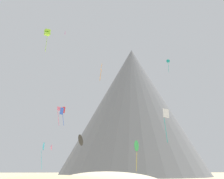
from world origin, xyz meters
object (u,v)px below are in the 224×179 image
(kite_rainbow_low, at_px, (60,109))
(kite_green_low, at_px, (137,146))
(kite_orange_mid, at_px, (101,68))
(kite_lime_high, at_px, (47,33))
(kite_white_low, at_px, (166,117))
(kite_cyan_low, at_px, (43,147))
(kite_black_low, at_px, (81,140))
(rock_massif, at_px, (139,119))
(kite_pink_low, at_px, (51,147))
(kite_blue_low, at_px, (62,111))
(kite_teal_high, at_px, (168,61))
(kite_magenta_high, at_px, (65,33))
(kite_red_mid, at_px, (63,112))

(kite_rainbow_low, bearing_deg, kite_green_low, 147.52)
(kite_orange_mid, distance_m, kite_lime_high, 15.57)
(kite_green_low, relative_size, kite_white_low, 1.22)
(kite_rainbow_low, bearing_deg, kite_cyan_low, -135.41)
(kite_black_low, xyz_separation_m, kite_lime_high, (-8.35, 5.92, 24.78))
(rock_massif, height_order, kite_pink_low, rock_massif)
(kite_blue_low, bearing_deg, rock_massif, -108.05)
(kite_rainbow_low, relative_size, kite_teal_high, 0.98)
(kite_rainbow_low, distance_m, kite_black_low, 7.49)
(kite_pink_low, xyz_separation_m, kite_rainbow_low, (4.11, -27.96, 5.51))
(kite_black_low, height_order, kite_magenta_high, kite_magenta_high)
(kite_pink_low, height_order, kite_white_low, kite_white_low)
(kite_pink_low, height_order, kite_green_low, kite_pink_low)
(kite_blue_low, bearing_deg, kite_cyan_low, -68.48)
(kite_green_low, relative_size, kite_rainbow_low, 1.79)
(kite_pink_low, distance_m, kite_white_low, 44.91)
(kite_pink_low, relative_size, kite_red_mid, 0.40)
(kite_white_low, distance_m, kite_magenta_high, 48.69)
(kite_black_low, bearing_deg, rock_massif, -45.88)
(kite_white_low, bearing_deg, kite_black_low, 2.97)
(kite_white_low, distance_m, kite_red_mid, 26.97)
(kite_green_low, relative_size, kite_lime_high, 1.25)
(kite_cyan_low, relative_size, kite_green_low, 0.91)
(kite_lime_high, bearing_deg, kite_teal_high, 3.99)
(kite_cyan_low, distance_m, kite_black_low, 17.80)
(kite_green_low, height_order, kite_rainbow_low, kite_rainbow_low)
(kite_lime_high, bearing_deg, rock_massif, 29.50)
(kite_lime_high, bearing_deg, kite_magenta_high, 53.99)
(kite_cyan_low, height_order, kite_teal_high, kite_teal_high)
(kite_white_low, distance_m, kite_orange_mid, 20.73)
(kite_blue_low, xyz_separation_m, kite_black_low, (3.59, 4.49, -4.71))
(kite_magenta_high, bearing_deg, rock_massif, 176.96)
(kite_orange_mid, distance_m, kite_black_low, 16.33)
(rock_massif, xyz_separation_m, kite_pink_low, (-29.30, -20.74, -11.99))
(kite_teal_high, bearing_deg, kite_orange_mid, -81.39)
(kite_teal_high, height_order, kite_magenta_high, kite_magenta_high)
(kite_rainbow_low, bearing_deg, kite_lime_high, -115.08)
(kite_teal_high, bearing_deg, kite_pink_low, -132.51)
(kite_blue_low, distance_m, kite_teal_high, 47.57)
(kite_black_low, relative_size, kite_teal_high, 0.58)
(kite_pink_low, bearing_deg, kite_green_low, 35.53)
(kite_white_low, height_order, kite_rainbow_low, kite_rainbow_low)
(kite_orange_mid, relative_size, kite_lime_high, 0.69)
(kite_cyan_low, distance_m, kite_green_low, 22.25)
(kite_pink_low, bearing_deg, kite_red_mid, -2.03)
(kite_pink_low, bearing_deg, kite_magenta_high, 12.83)
(kite_black_low, distance_m, kite_lime_high, 26.81)
(kite_orange_mid, relative_size, kite_red_mid, 0.88)
(kite_orange_mid, height_order, kite_magenta_high, kite_magenta_high)
(kite_green_low, distance_m, kite_blue_low, 23.11)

